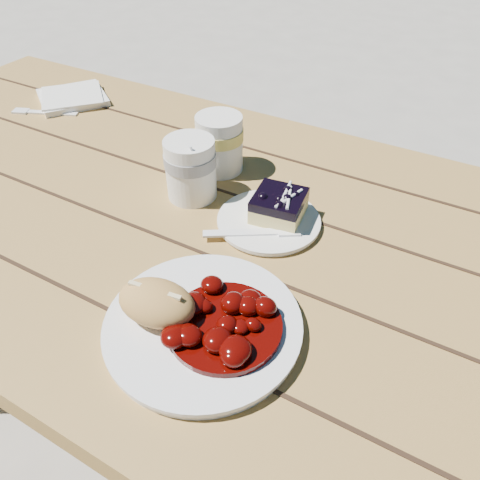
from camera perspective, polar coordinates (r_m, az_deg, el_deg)
The scene contains 12 objects.
ground at distance 1.36m, azimuth 2.00°, elevation -24.58°, with size 60.00×60.00×0.00m, color #A09B91.
picnic_table at distance 0.87m, azimuth 2.89°, elevation -8.00°, with size 2.00×1.55×0.75m.
main_plate at distance 0.62m, azimuth -4.51°, elevation -10.44°, with size 0.25×0.25×0.02m, color white.
goulash_stew at distance 0.59m, azimuth -1.90°, elevation -9.48°, with size 0.15×0.15×0.04m, color #490502, non-canonical shape.
bread_roll at distance 0.61m, azimuth -10.12°, elevation -7.53°, with size 0.10×0.07×0.05m, color tan.
dessert_plate at distance 0.78m, azimuth 3.52°, elevation 2.27°, with size 0.17×0.17×0.01m, color white.
blueberry_cake at distance 0.77m, azimuth 4.77°, elevation 4.24°, with size 0.09×0.09×0.05m.
fork_dessert at distance 0.74m, azimuth 0.26°, elevation 0.91°, with size 0.03×0.16×0.01m, color white, non-canonical shape.
coffee_cup at distance 0.82m, azimuth -6.03°, elevation 8.60°, with size 0.09×0.09×0.11m, color white.
napkin_stack at distance 1.27m, azimuth -19.73°, elevation 16.03°, with size 0.15×0.15×0.01m, color white.
fork_table at distance 1.22m, azimuth -22.01°, elevation 14.19°, with size 0.03×0.16×0.01m, color white, non-canonical shape.
second_cup at distance 0.90m, azimuth -2.52°, elevation 11.64°, with size 0.09×0.09×0.11m, color white.
Camera 1 is at (0.24, -0.52, 1.24)m, focal length 35.00 mm.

